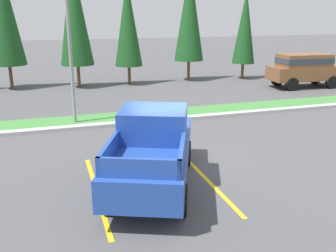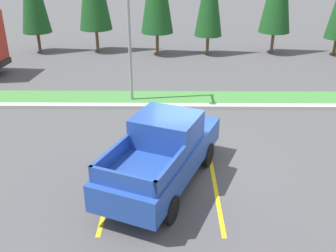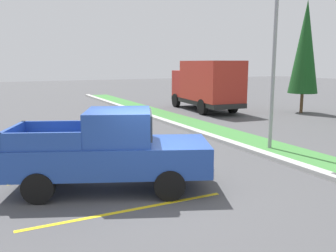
% 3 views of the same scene
% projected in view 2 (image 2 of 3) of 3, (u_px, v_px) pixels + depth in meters
% --- Properties ---
extents(ground_plane, '(120.00, 120.00, 0.00)m').
position_uv_depth(ground_plane, '(194.00, 167.00, 12.47)').
color(ground_plane, '#4C4C4F').
extents(parking_line_near, '(0.12, 4.80, 0.01)m').
position_uv_depth(parking_line_near, '(112.00, 183.00, 11.61)').
color(parking_line_near, yellow).
rests_on(parking_line_near, ground).
extents(parking_line_far, '(0.12, 4.80, 0.01)m').
position_uv_depth(parking_line_far, '(215.00, 183.00, 11.58)').
color(parking_line_far, yellow).
rests_on(parking_line_far, ground).
extents(curb_strip, '(56.00, 0.40, 0.15)m').
position_uv_depth(curb_strip, '(188.00, 106.00, 16.97)').
color(curb_strip, '#B2B2AD').
rests_on(curb_strip, ground).
extents(grass_median, '(56.00, 1.80, 0.06)m').
position_uv_depth(grass_median, '(187.00, 98.00, 17.98)').
color(grass_median, '#42843D').
rests_on(grass_median, ground).
extents(pickup_truck_main, '(3.73, 5.54, 2.10)m').
position_uv_depth(pickup_truck_main, '(164.00, 152.00, 11.20)').
color(pickup_truck_main, black).
rests_on(pickup_truck_main, ground).
extents(street_light, '(0.24, 1.49, 7.00)m').
position_uv_depth(street_light, '(128.00, 10.00, 15.99)').
color(street_light, gray).
rests_on(street_light, ground).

